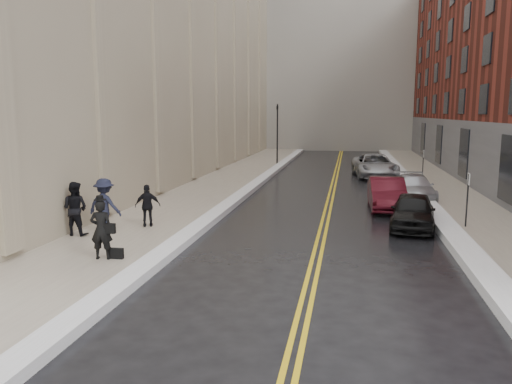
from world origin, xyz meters
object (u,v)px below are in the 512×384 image
at_px(car_silver_near, 414,187).
at_px(pedestrian_b, 105,206).
at_px(pedestrian_a, 75,208).
at_px(pedestrian_c, 148,206).
at_px(car_black, 413,211).
at_px(car_silver_far, 375,166).
at_px(pedestrian_main, 101,230).
at_px(car_maroon, 387,194).

height_order(car_silver_near, pedestrian_b, pedestrian_b).
xyz_separation_m(pedestrian_a, pedestrian_c, (2.01, 1.75, -0.15)).
distance_m(pedestrian_a, pedestrian_b, 1.02).
xyz_separation_m(pedestrian_b, pedestrian_c, (1.16, 1.18, -0.18)).
distance_m(car_silver_near, pedestrian_b, 15.86).
height_order(car_black, pedestrian_a, pedestrian_a).
bearing_deg(pedestrian_b, pedestrian_c, -126.93).
bearing_deg(car_silver_far, pedestrian_main, -117.96).
relative_size(car_silver_far, pedestrian_b, 2.93).
height_order(car_silver_near, pedestrian_a, pedestrian_a).
height_order(car_maroon, pedestrian_b, pedestrian_b).
bearing_deg(car_silver_far, car_silver_near, -86.00).
distance_m(car_silver_near, pedestrian_c, 14.21).
bearing_deg(pedestrian_c, pedestrian_b, 23.89).
xyz_separation_m(car_silver_near, pedestrian_b, (-12.09, -10.25, 0.51)).
xyz_separation_m(car_silver_far, pedestrian_b, (-10.49, -19.22, 0.33)).
height_order(car_black, car_maroon, car_maroon).
bearing_deg(pedestrian_c, car_silver_near, -161.71).
relative_size(car_maroon, pedestrian_main, 2.50).
relative_size(car_silver_far, pedestrian_main, 3.25).
bearing_deg(car_maroon, pedestrian_a, -146.69).
bearing_deg(car_black, car_silver_near, 90.36).
bearing_deg(pedestrian_b, car_maroon, -137.50).
height_order(pedestrian_main, pedestrian_b, pedestrian_b).
xyz_separation_m(car_black, pedestrian_a, (-12.06, -3.94, 0.43)).
relative_size(car_silver_near, pedestrian_b, 2.21).
relative_size(car_black, pedestrian_main, 2.24).
bearing_deg(pedestrian_b, pedestrian_main, 123.49).
height_order(car_silver_far, pedestrian_a, pedestrian_a).
height_order(pedestrian_a, pedestrian_c, pedestrian_a).
height_order(pedestrian_a, pedestrian_b, pedestrian_b).
height_order(car_silver_near, pedestrian_c, pedestrian_c).
height_order(car_black, pedestrian_c, pedestrian_c).
xyz_separation_m(car_black, pedestrian_main, (-9.70, -6.52, 0.36)).
bearing_deg(pedestrian_c, car_silver_far, -138.73).
bearing_deg(car_silver_near, car_maroon, -120.83).
distance_m(car_silver_far, pedestrian_a, 22.82).
distance_m(car_silver_near, car_silver_far, 9.12).
xyz_separation_m(car_silver_near, pedestrian_a, (-12.94, -10.82, 0.48)).
height_order(pedestrian_main, pedestrian_a, pedestrian_a).
bearing_deg(car_silver_near, pedestrian_b, -142.30).
xyz_separation_m(car_black, pedestrian_c, (-10.05, -2.19, 0.28)).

